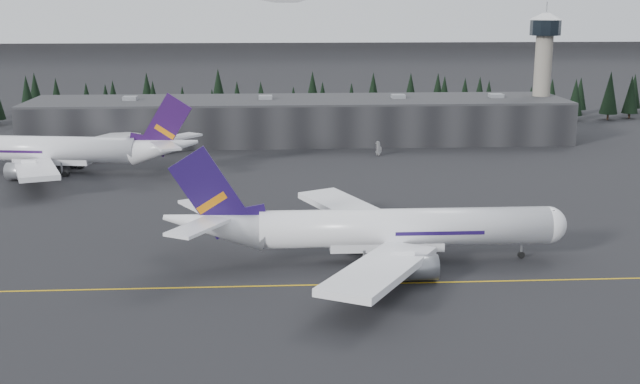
{
  "coord_description": "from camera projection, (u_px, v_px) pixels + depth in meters",
  "views": [
    {
      "loc": [
        -8.15,
        -114.84,
        41.39
      ],
      "look_at": [
        0.0,
        20.0,
        9.0
      ],
      "focal_mm": 45.0,
      "sensor_mm": 36.0,
      "label": 1
    }
  ],
  "objects": [
    {
      "name": "control_tower",
      "position": [
        543.0,
        61.0,
        244.79
      ],
      "size": [
        10.0,
        10.0,
        37.7
      ],
      "color": "gray",
      "rests_on": "ground"
    },
    {
      "name": "treeline",
      "position": [
        295.0,
        101.0,
        277.1
      ],
      "size": [
        360.0,
        20.0,
        15.0
      ],
      "primitive_type": "cube",
      "color": "black",
      "rests_on": "ground"
    },
    {
      "name": "mountain_ridge",
      "position": [
        277.0,
        31.0,
        1092.27
      ],
      "size": [
        4400.0,
        900.0,
        420.0
      ],
      "primitive_type": null,
      "color": "white",
      "rests_on": "ground"
    },
    {
      "name": "jet_main",
      "position": [
        370.0,
        229.0,
        129.27
      ],
      "size": [
        65.8,
        60.79,
        19.36
      ],
      "rotation": [
        0.0,
        0.0,
        0.0
      ],
      "color": "white",
      "rests_on": "ground"
    },
    {
      "name": "terminal",
      "position": [
        299.0,
        120.0,
        241.47
      ],
      "size": [
        160.0,
        30.0,
        12.6
      ],
      "color": "black",
      "rests_on": "ground"
    },
    {
      "name": "ground",
      "position": [
        328.0,
        280.0,
        121.6
      ],
      "size": [
        1400.0,
        1400.0,
        0.0
      ],
      "primitive_type": "plane",
      "color": "black",
      "rests_on": "ground"
    },
    {
      "name": "gse_vehicle_a",
      "position": [
        164.0,
        152.0,
        220.8
      ],
      "size": [
        2.8,
        5.45,
        1.47
      ],
      "primitive_type": "imported",
      "rotation": [
        0.0,
        0.0,
        0.07
      ],
      "color": "#BDBDC0",
      "rests_on": "ground"
    },
    {
      "name": "gse_vehicle_b",
      "position": [
        379.0,
        153.0,
        219.1
      ],
      "size": [
        4.27,
        2.53,
        1.36
      ],
      "primitive_type": "imported",
      "rotation": [
        0.0,
        0.0,
        -1.32
      ],
      "color": "#B9B9BB",
      "rests_on": "ground"
    },
    {
      "name": "taxiline",
      "position": [
        329.0,
        285.0,
        119.66
      ],
      "size": [
        400.0,
        0.4,
        0.02
      ],
      "primitive_type": "cube",
      "color": "gold",
      "rests_on": "ground"
    },
    {
      "name": "jet_parked",
      "position": [
        63.0,
        150.0,
        196.67
      ],
      "size": [
        67.38,
        61.77,
        19.9
      ],
      "rotation": [
        0.0,
        0.0,
        2.99
      ],
      "color": "white",
      "rests_on": "ground"
    }
  ]
}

